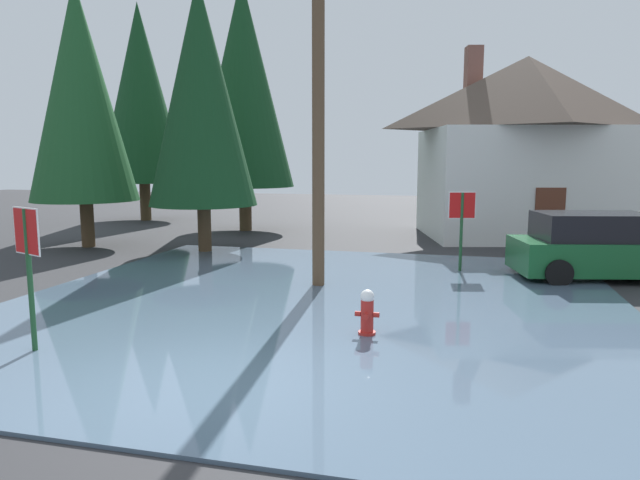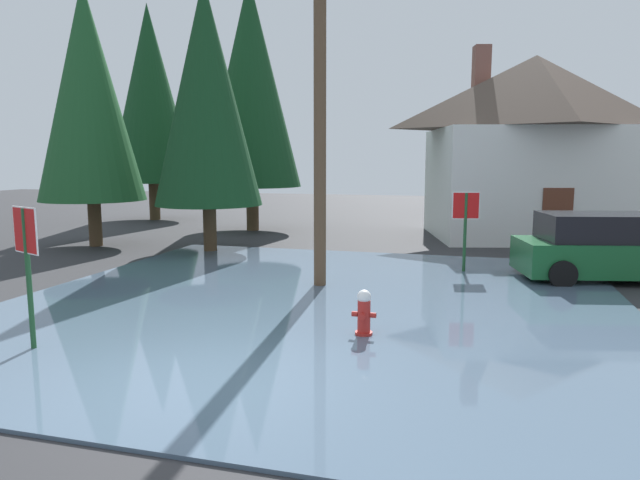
% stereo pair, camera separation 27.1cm
% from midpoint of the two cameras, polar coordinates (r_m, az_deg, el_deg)
% --- Properties ---
extents(ground_plane, '(80.00, 80.00, 0.10)m').
position_cam_midpoint_polar(ground_plane, '(7.85, -12.30, -14.39)').
color(ground_plane, '#2D2D30').
extents(flood_puddle, '(12.36, 12.61, 0.05)m').
position_cam_midpoint_polar(flood_puddle, '(11.74, -0.93, -6.21)').
color(flood_puddle, '#4C6075').
rests_on(flood_puddle, ground).
extents(lane_stop_bar, '(3.11, 0.59, 0.01)m').
position_cam_midpoint_polar(lane_stop_bar, '(7.11, -22.08, -16.83)').
color(lane_stop_bar, silver).
rests_on(lane_stop_bar, ground).
extents(stop_sign_near, '(0.66, 0.29, 2.23)m').
position_cam_midpoint_polar(stop_sign_near, '(9.52, -28.07, -0.96)').
color(stop_sign_near, '#1E4C28').
rests_on(stop_sign_near, ground).
extents(fire_hydrant, '(0.41, 0.35, 0.81)m').
position_cam_midpoint_polar(fire_hydrant, '(9.46, 3.94, -7.44)').
color(fire_hydrant, '#AD231E').
rests_on(fire_hydrant, ground).
extents(utility_pole, '(1.60, 0.28, 9.39)m').
position_cam_midpoint_polar(utility_pole, '(12.98, -0.80, 16.72)').
color(utility_pole, brown).
rests_on(utility_pole, ground).
extents(stop_sign_far, '(0.68, 0.17, 2.11)m').
position_cam_midpoint_polar(stop_sign_far, '(15.02, 13.59, 2.40)').
color(stop_sign_far, '#1E4C28').
rests_on(stop_sign_far, ground).
extents(house, '(8.78, 7.46, 7.23)m').
position_cam_midpoint_polar(house, '(22.83, 19.54, 9.04)').
color(house, silver).
rests_on(house, ground).
extents(parked_car, '(4.62, 2.78, 1.64)m').
position_cam_midpoint_polar(parked_car, '(15.49, 26.03, -0.69)').
color(parked_car, '#195B2D').
rests_on(parked_car, ground).
extents(pine_tree_tall_left, '(4.07, 4.07, 10.18)m').
position_cam_midpoint_polar(pine_tree_tall_left, '(28.94, -17.87, 13.81)').
color(pine_tree_tall_left, '#4C3823').
rests_on(pine_tree_tall_left, ground).
extents(pine_tree_mid_left, '(4.05, 4.05, 10.13)m').
position_cam_midpoint_polar(pine_tree_mid_left, '(23.84, -8.09, 15.34)').
color(pine_tree_mid_left, '#4C3823').
rests_on(pine_tree_mid_left, ground).
extents(pine_tree_short_left, '(3.35, 3.35, 8.36)m').
position_cam_midpoint_polar(pine_tree_short_left, '(18.26, -12.36, 14.20)').
color(pine_tree_short_left, '#4C3823').
rests_on(pine_tree_short_left, ground).
extents(pine_tree_far_center, '(3.47, 3.47, 8.67)m').
position_cam_midpoint_polar(pine_tree_far_center, '(20.68, -23.39, 13.50)').
color(pine_tree_far_center, '#4C3823').
rests_on(pine_tree_far_center, ground).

